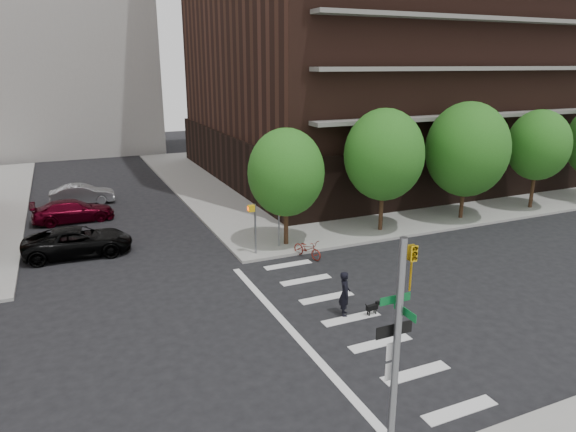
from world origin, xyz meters
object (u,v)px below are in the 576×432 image
object	(u,v)px
parked_car_silver	(82,194)
traffic_signal	(395,388)
scooter	(307,249)
parked_car_black	(78,242)
dog_walker	(345,294)
parked_car_maroon	(73,211)

from	to	relation	value
parked_car_silver	traffic_signal	bearing A→B (deg)	-167.34
traffic_signal	scooter	bearing A→B (deg)	71.19
parked_car_black	dog_walker	xyz separation A→B (m)	(9.14, -11.23, 0.17)
traffic_signal	dog_walker	world-z (taller)	traffic_signal
traffic_signal	parked_car_maroon	distance (m)	26.21
parked_car_maroon	scooter	distance (m)	15.59
parked_car_silver	dog_walker	distance (m)	23.43
scooter	traffic_signal	bearing A→B (deg)	-129.25
parked_car_maroon	parked_car_silver	xyz separation A→B (m)	(0.74, 4.25, 0.00)
dog_walker	parked_car_black	bearing A→B (deg)	62.45
traffic_signal	dog_walker	xyz separation A→B (m)	(3.37, 7.87, -1.79)
parked_car_silver	scooter	size ratio (longest dim) A/B	2.32
parked_car_maroon	dog_walker	distance (m)	19.85
parked_car_maroon	parked_car_silver	world-z (taller)	parked_car_silver
scooter	parked_car_black	bearing A→B (deg)	133.67
parked_car_silver	dog_walker	size ratio (longest dim) A/B	2.34
parked_car_maroon	scooter	xyz separation A→B (m)	(10.54, -11.49, -0.21)
parked_car_black	parked_car_maroon	world-z (taller)	parked_car_black
parked_car_silver	scooter	bearing A→B (deg)	-145.04
parked_car_black	traffic_signal	bearing A→B (deg)	-159.87
traffic_signal	dog_walker	size ratio (longest dim) A/B	3.31
parked_car_maroon	parked_car_black	bearing A→B (deg)	178.26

